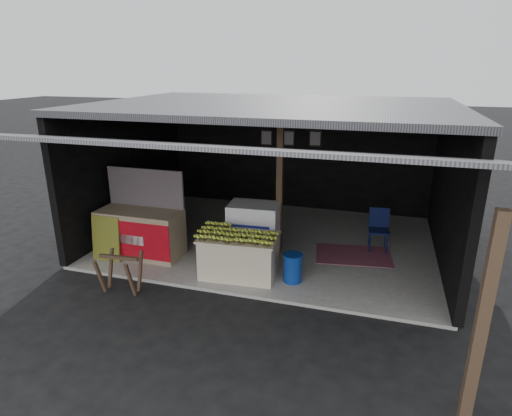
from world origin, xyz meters
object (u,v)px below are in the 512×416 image
(neighbor_stall, at_px, (141,231))
(sawhorse, at_px, (120,269))
(banana_table, at_px, (239,256))
(water_barrel, at_px, (293,269))
(white_crate, at_px, (254,230))
(plastic_chair, at_px, (379,225))

(neighbor_stall, bearing_deg, sawhorse, -73.31)
(banana_table, bearing_deg, sawhorse, -152.60)
(sawhorse, bearing_deg, neighbor_stall, 102.60)
(sawhorse, bearing_deg, water_barrel, 18.15)
(white_crate, relative_size, plastic_chair, 1.25)
(banana_table, xyz_separation_m, neighbor_stall, (-2.19, 0.29, 0.13))
(banana_table, xyz_separation_m, white_crate, (0.00, 0.91, 0.16))
(neighbor_stall, relative_size, sawhorse, 2.41)
(white_crate, height_order, neighbor_stall, neighbor_stall)
(sawhorse, relative_size, water_barrel, 1.45)
(banana_table, height_order, plastic_chair, plastic_chair)
(white_crate, bearing_deg, neighbor_stall, -168.30)
(water_barrel, bearing_deg, plastic_chair, 54.10)
(white_crate, distance_m, plastic_chair, 2.63)
(neighbor_stall, distance_m, plastic_chair, 4.89)
(sawhorse, height_order, plastic_chair, plastic_chair)
(white_crate, height_order, plastic_chair, white_crate)
(neighbor_stall, xyz_separation_m, water_barrel, (3.18, -0.25, -0.27))
(neighbor_stall, bearing_deg, water_barrel, -4.52)
(sawhorse, bearing_deg, white_crate, 44.20)
(white_crate, height_order, sawhorse, white_crate)
(banana_table, relative_size, water_barrel, 2.96)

